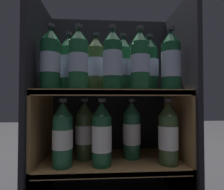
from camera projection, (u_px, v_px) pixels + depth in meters
name	position (u px, v px, depth m)	size (l,w,h in m)	color
fridge_back_wall	(110.00, 101.00, 0.97)	(0.67, 0.02, 0.90)	black
fridge_side_left	(39.00, 102.00, 0.78)	(0.02, 0.35, 0.90)	black
fridge_side_right	(180.00, 102.00, 0.82)	(0.02, 0.35, 0.90)	black
shelf_lower	(112.00, 167.00, 0.78)	(0.63, 0.31, 0.19)	#9E7547
shelf_upper	(111.00, 120.00, 0.79)	(0.63, 0.31, 0.50)	#9E7547
bottle_upper_front_0	(50.00, 60.00, 0.71)	(0.08, 0.08, 0.27)	#144228
bottle_upper_front_1	(79.00, 60.00, 0.72)	(0.08, 0.08, 0.27)	#194C2D
bottle_upper_front_2	(112.00, 61.00, 0.73)	(0.08, 0.08, 0.27)	#144228
bottle_upper_front_3	(140.00, 61.00, 0.73)	(0.08, 0.08, 0.27)	#194C2D
bottle_upper_front_4	(171.00, 62.00, 0.74)	(0.08, 0.08, 0.27)	#144228
bottle_upper_back_0	(69.00, 65.00, 0.80)	(0.08, 0.08, 0.27)	#1E5638
bottle_upper_back_1	(96.00, 65.00, 0.81)	(0.08, 0.08, 0.27)	#384C28
bottle_upper_back_2	(123.00, 65.00, 0.82)	(0.08, 0.08, 0.27)	#1E5638
bottle_upper_back_3	(150.00, 66.00, 0.83)	(0.08, 0.08, 0.27)	#144228
bottle_lower_front_0	(63.00, 135.00, 0.71)	(0.08, 0.08, 0.27)	#1E5638
bottle_lower_front_1	(102.00, 135.00, 0.72)	(0.08, 0.08, 0.27)	#194C2D
bottle_lower_front_2	(168.00, 134.00, 0.73)	(0.08, 0.08, 0.27)	#384C28
bottle_lower_back_0	(84.00, 131.00, 0.80)	(0.08, 0.08, 0.27)	#384C28
bottle_lower_back_1	(132.00, 131.00, 0.81)	(0.08, 0.08, 0.27)	#1E5638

